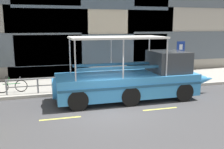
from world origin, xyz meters
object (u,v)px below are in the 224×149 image
object	(u,v)px
leaned_bicycle	(12,86)
pedestrian_near_bow	(160,65)
parking_sign	(180,54)
duck_tour_boat	(136,79)

from	to	relation	value
leaned_bicycle	pedestrian_near_bow	xyz separation A→B (m)	(9.86, 0.90, 0.69)
leaned_bicycle	pedestrian_near_bow	size ratio (longest dim) A/B	0.99
parking_sign	pedestrian_near_bow	xyz separation A→B (m)	(-1.03, 0.90, -0.82)
parking_sign	pedestrian_near_bow	world-z (taller)	parking_sign
duck_tour_boat	pedestrian_near_bow	world-z (taller)	duck_tour_boat
parking_sign	leaned_bicycle	world-z (taller)	parking_sign
pedestrian_near_bow	leaned_bicycle	bearing A→B (deg)	-174.76
parking_sign	leaned_bicycle	distance (m)	10.99
duck_tour_boat	pedestrian_near_bow	bearing A→B (deg)	47.68
duck_tour_boat	leaned_bicycle	bearing A→B (deg)	159.66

